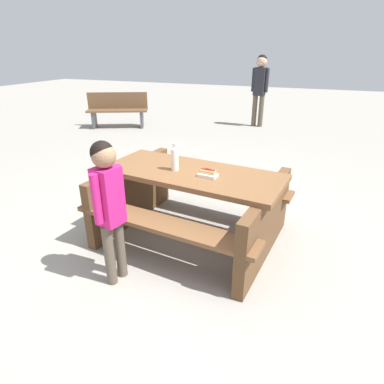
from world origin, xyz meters
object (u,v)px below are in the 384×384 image
(picnic_table, at_px, (192,199))
(park_bench_near, at_px, (118,109))
(hotdog_tray, at_px, (208,174))
(child_in_coat, at_px, (108,197))
(bystander_adult, at_px, (260,82))
(soda_bottle, at_px, (175,158))

(picnic_table, xyz_separation_m, park_bench_near, (-3.70, 4.23, 0.00))
(hotdog_tray, distance_m, child_in_coat, 0.99)
(child_in_coat, relative_size, park_bench_near, 0.82)
(hotdog_tray, relative_size, bystander_adult, 0.11)
(hotdog_tray, bearing_deg, soda_bottle, 172.18)
(child_in_coat, height_order, bystander_adult, bystander_adult)
(park_bench_near, xyz_separation_m, bystander_adult, (3.29, 1.41, 0.65))
(soda_bottle, relative_size, hotdog_tray, 1.45)
(child_in_coat, bearing_deg, hotdog_tray, 56.12)
(picnic_table, relative_size, soda_bottle, 6.99)
(park_bench_near, bearing_deg, bystander_adult, 23.21)
(picnic_table, relative_size, bystander_adult, 1.13)
(child_in_coat, bearing_deg, bystander_adult, 90.47)
(soda_bottle, height_order, bystander_adult, bystander_adult)
(soda_bottle, relative_size, bystander_adult, 0.16)
(picnic_table, relative_size, hotdog_tray, 10.16)
(soda_bottle, distance_m, park_bench_near, 5.55)
(hotdog_tray, height_order, bystander_adult, bystander_adult)
(soda_bottle, bearing_deg, picnic_table, 8.95)
(hotdog_tray, distance_m, bystander_adult, 5.76)
(hotdog_tray, bearing_deg, picnic_table, 158.09)
(picnic_table, xyz_separation_m, hotdog_tray, (0.19, -0.08, 0.34))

